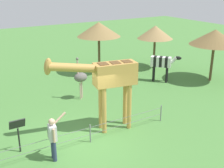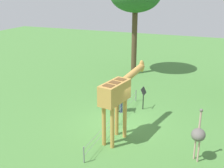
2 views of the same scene
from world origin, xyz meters
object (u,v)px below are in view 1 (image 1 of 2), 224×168
giraffe (108,78)px  visitor (53,136)px  shade_hut_aside (99,29)px  shade_hut_far (155,32)px  info_sign (18,128)px  shade_hut_near (215,37)px  zebra (162,63)px  ostrich (81,77)px

giraffe → visitor: giraffe is taller
shade_hut_aside → shade_hut_far: bearing=162.7°
visitor → shade_hut_far: 12.31m
giraffe → info_sign: (3.63, -0.19, -1.31)m
shade_hut_near → shade_hut_aside: 7.19m
giraffe → zebra: giraffe is taller
ostrich → info_sign: 5.34m
ostrich → shade_hut_aside: bearing=-130.4°
zebra → shade_hut_aside: (2.33, -3.67, 1.72)m
shade_hut_far → zebra: bearing=60.4°
visitor → zebra: visitor is taller
ostrich → shade_hut_near: (-8.13, 1.50, 1.52)m
zebra → ostrich: ostrich is taller
ostrich → giraffe: bearing=82.8°
shade_hut_aside → info_sign: 10.23m
giraffe → shade_hut_far: giraffe is taller
ostrich → info_sign: size_ratio=1.70×
zebra → shade_hut_near: (-2.73, 1.44, 1.54)m
giraffe → shade_hut_near: size_ratio=1.16×
shade_hut_near → info_sign: size_ratio=2.40×
zebra → ostrich: bearing=-0.6°
shade_hut_far → info_sign: bearing=28.3°
visitor → zebra: (-8.60, -4.48, 0.26)m
shade_hut_near → shade_hut_aside: bearing=-45.3°
shade_hut_far → ostrich: bearing=19.7°
shade_hut_near → zebra: bearing=-27.9°
ostrich → shade_hut_far: shade_hut_far is taller
shade_hut_aside → ostrich: bearing=49.6°
shade_hut_far → info_sign: size_ratio=2.27×
shade_hut_near → info_sign: shade_hut_near is taller
shade_hut_aside → visitor: bearing=52.4°
shade_hut_far → info_sign: 12.49m
info_sign → shade_hut_near: bearing=-171.0°
ostrich → shade_hut_near: 8.41m
giraffe → shade_hut_aside: bearing=-116.1°
visitor → shade_hut_far: (-10.01, -6.97, 1.63)m
giraffe → shade_hut_aside: shade_hut_aside is taller
shade_hut_aside → info_sign: shade_hut_aside is taller
giraffe → visitor: 3.19m
visitor → zebra: size_ratio=1.00×
zebra → info_sign: (9.50, 3.38, -0.21)m
shade_hut_near → info_sign: (12.23, 1.93, -1.75)m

